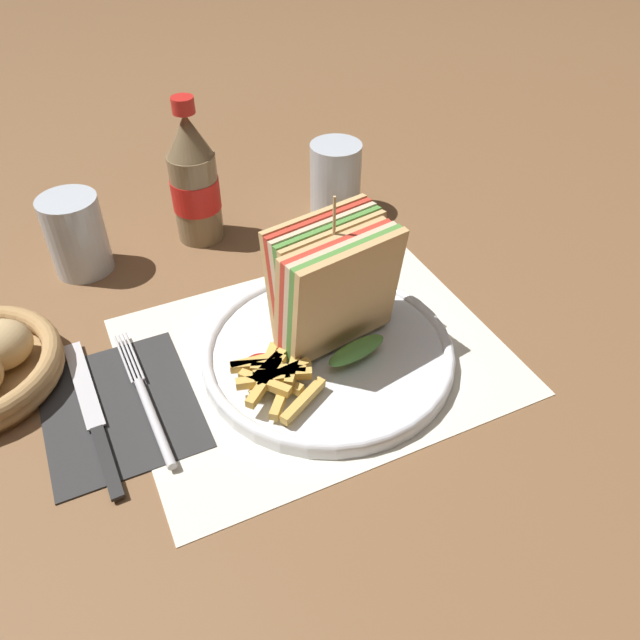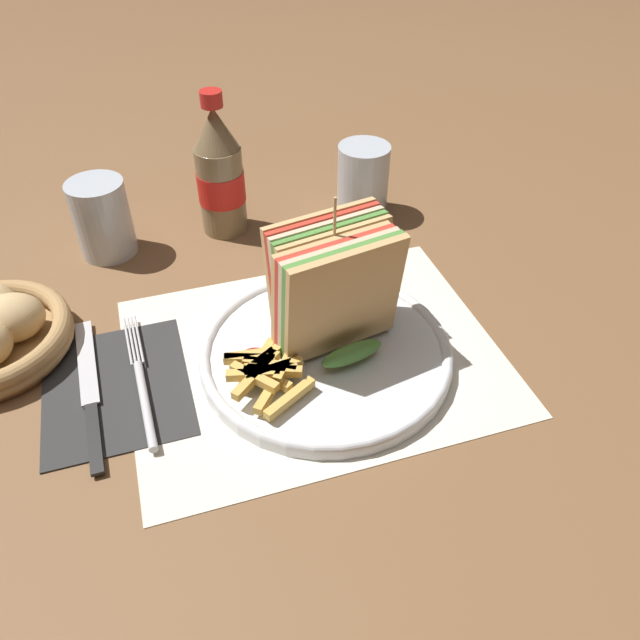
{
  "view_description": "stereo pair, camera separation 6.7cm",
  "coord_description": "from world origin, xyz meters",
  "px_view_note": "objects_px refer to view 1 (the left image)",
  "views": [
    {
      "loc": [
        -0.21,
        -0.41,
        0.48
      ],
      "look_at": [
        0.01,
        0.04,
        0.04
      ],
      "focal_mm": 35.0,
      "sensor_mm": 36.0,
      "label": 1
    },
    {
      "loc": [
        -0.15,
        -0.44,
        0.48
      ],
      "look_at": [
        0.01,
        0.04,
        0.04
      ],
      "focal_mm": 35.0,
      "sensor_mm": 36.0,
      "label": 2
    }
  ],
  "objects_px": {
    "glass_near": "(335,182)",
    "glass_far": "(78,239)",
    "club_sandwich": "(334,287)",
    "coke_bottle_near": "(194,181)",
    "plate_main": "(328,352)",
    "knife": "(93,414)",
    "fork": "(149,407)"
  },
  "relations": [
    {
      "from": "plate_main",
      "to": "knife",
      "type": "xyz_separation_m",
      "value": [
        -0.25,
        0.02,
        -0.0
      ]
    },
    {
      "from": "glass_near",
      "to": "knife",
      "type": "bearing_deg",
      "value": -146.92
    },
    {
      "from": "club_sandwich",
      "to": "glass_far",
      "type": "height_order",
      "value": "club_sandwich"
    },
    {
      "from": "glass_far",
      "to": "fork",
      "type": "bearing_deg",
      "value": -86.61
    },
    {
      "from": "glass_far",
      "to": "glass_near",
      "type": "bearing_deg",
      "value": -0.98
    },
    {
      "from": "knife",
      "to": "plate_main",
      "type": "bearing_deg",
      "value": -7.08
    },
    {
      "from": "plate_main",
      "to": "knife",
      "type": "bearing_deg",
      "value": 174.71
    },
    {
      "from": "knife",
      "to": "glass_far",
      "type": "height_order",
      "value": "glass_far"
    },
    {
      "from": "plate_main",
      "to": "club_sandwich",
      "type": "height_order",
      "value": "club_sandwich"
    },
    {
      "from": "club_sandwich",
      "to": "coke_bottle_near",
      "type": "height_order",
      "value": "coke_bottle_near"
    },
    {
      "from": "glass_near",
      "to": "glass_far",
      "type": "relative_size",
      "value": 1.0
    },
    {
      "from": "club_sandwich",
      "to": "coke_bottle_near",
      "type": "bearing_deg",
      "value": 103.53
    },
    {
      "from": "club_sandwich",
      "to": "glass_near",
      "type": "relative_size",
      "value": 1.67
    },
    {
      "from": "coke_bottle_near",
      "to": "glass_far",
      "type": "relative_size",
      "value": 1.91
    },
    {
      "from": "fork",
      "to": "glass_far",
      "type": "distance_m",
      "value": 0.28
    },
    {
      "from": "fork",
      "to": "glass_near",
      "type": "relative_size",
      "value": 1.96
    },
    {
      "from": "club_sandwich",
      "to": "plate_main",
      "type": "bearing_deg",
      "value": -129.5
    },
    {
      "from": "glass_far",
      "to": "club_sandwich",
      "type": "bearing_deg",
      "value": -49.87
    },
    {
      "from": "club_sandwich",
      "to": "fork",
      "type": "xyz_separation_m",
      "value": [
        -0.21,
        -0.01,
        -0.07
      ]
    },
    {
      "from": "knife",
      "to": "glass_far",
      "type": "distance_m",
      "value": 0.27
    },
    {
      "from": "fork",
      "to": "glass_near",
      "type": "xyz_separation_m",
      "value": [
        0.34,
        0.27,
        0.04
      ]
    },
    {
      "from": "fork",
      "to": "coke_bottle_near",
      "type": "distance_m",
      "value": 0.33
    },
    {
      "from": "coke_bottle_near",
      "to": "glass_near",
      "type": "bearing_deg",
      "value": -4.51
    },
    {
      "from": "club_sandwich",
      "to": "knife",
      "type": "relative_size",
      "value": 0.77
    },
    {
      "from": "coke_bottle_near",
      "to": "fork",
      "type": "bearing_deg",
      "value": -116.27
    },
    {
      "from": "plate_main",
      "to": "fork",
      "type": "distance_m",
      "value": 0.19
    },
    {
      "from": "club_sandwich",
      "to": "knife",
      "type": "height_order",
      "value": "club_sandwich"
    },
    {
      "from": "fork",
      "to": "glass_far",
      "type": "relative_size",
      "value": 1.96
    },
    {
      "from": "club_sandwich",
      "to": "fork",
      "type": "relative_size",
      "value": 0.85
    },
    {
      "from": "glass_far",
      "to": "knife",
      "type": "bearing_deg",
      "value": -97.74
    },
    {
      "from": "coke_bottle_near",
      "to": "glass_near",
      "type": "relative_size",
      "value": 1.91
    },
    {
      "from": "knife",
      "to": "coke_bottle_near",
      "type": "distance_m",
      "value": 0.34
    }
  ]
}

